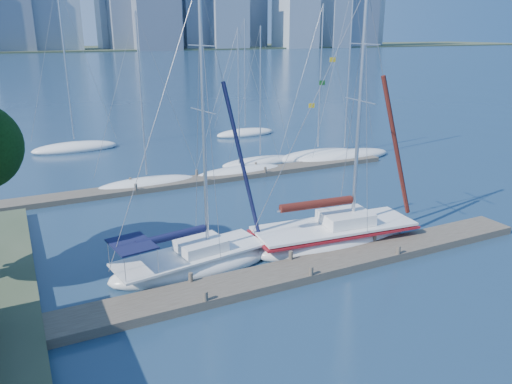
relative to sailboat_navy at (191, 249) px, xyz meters
name	(u,v)px	position (x,y,z in m)	size (l,w,h in m)	color
ground	(300,275)	(4.39, -2.59, -1.11)	(700.00, 700.00, 0.00)	#162C49
near_dock	(300,271)	(4.39, -2.59, -0.91)	(26.00, 2.00, 0.40)	#473F34
far_dock	(213,178)	(6.39, 13.41, -0.93)	(30.00, 1.80, 0.36)	#473F34
far_shore	(22,50)	(4.39, 317.41, -1.11)	(800.00, 100.00, 1.50)	#38472D
sailboat_navy	(191,249)	(0.00, 0.00, 0.00)	(8.02, 3.64, 13.32)	white
sailboat_maroon	(335,227)	(7.82, -0.35, -0.14)	(9.45, 3.85, 13.36)	white
bg_boat_1	(147,184)	(1.55, 14.05, -0.87)	(7.63, 3.97, 12.34)	white
bg_boat_2	(240,172)	(8.86, 14.03, -0.89)	(7.50, 2.47, 11.31)	white
bg_boat_3	(260,162)	(11.79, 16.23, -0.89)	(7.20, 3.74, 11.45)	white
bg_boat_4	(318,155)	(17.26, 15.81, -0.84)	(8.19, 2.98, 13.24)	white
bg_boat_5	(344,156)	(19.13, 14.41, -0.82)	(9.55, 5.56, 15.06)	white
bg_boat_6	(75,147)	(-1.60, 28.47, -0.81)	(8.08, 4.59, 15.27)	white
bg_boat_7	(245,133)	(15.87, 27.92, -0.85)	(6.97, 4.28, 12.32)	white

